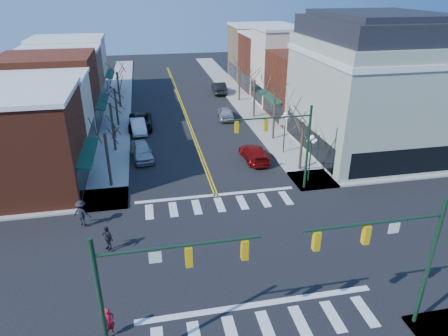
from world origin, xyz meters
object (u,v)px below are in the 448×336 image
lamppost_corner (311,150)px  car_right_near (254,153)px  pedestrian_dark_a (107,238)px  victorian_corner (371,85)px  car_left_near (142,151)px  pedestrian_dark_b (82,213)px  car_right_mid (226,113)px  car_left_mid (138,126)px  pedestrian_red_a (109,322)px  car_left_far (140,122)px  lamppost_midblock (285,126)px  car_right_far (219,88)px

lamppost_corner → car_right_near: 6.77m
pedestrian_dark_a → victorian_corner: bearing=75.6°
car_left_near → pedestrian_dark_b: bearing=-117.7°
victorian_corner → car_right_mid: size_ratio=3.10×
car_left_near → car_left_mid: 7.79m
car_right_mid → pedestrian_red_a: size_ratio=2.93×
car_left_near → pedestrian_red_a: 21.80m
car_right_near → car_left_far: bearing=-49.7°
car_left_mid → victorian_corner: bearing=-28.4°
lamppost_midblock → car_right_far: lamppost_midblock is taller
car_left_near → lamppost_midblock: bearing=-13.2°
car_left_mid → car_left_far: size_ratio=0.79×
victorian_corner → car_right_far: victorian_corner is taller
lamppost_corner → lamppost_midblock: size_ratio=1.00×
car_left_mid → car_right_mid: 11.25m
car_left_far → pedestrian_dark_a: (-2.29, -23.84, 0.19)m
victorian_corner → car_left_near: bearing=174.9°
car_left_mid → car_right_far: 20.10m
car_left_mid → pedestrian_dark_b: size_ratio=2.39×
car_left_near → car_left_far: (-0.05, 9.20, 0.01)m
car_right_mid → pedestrian_dark_a: 28.48m
lamppost_midblock → car_right_mid: lamppost_midblock is taller
car_left_far → lamppost_midblock: bearing=-36.5°
car_left_near → pedestrian_red_a: bearing=-101.9°
pedestrian_dark_b → car_right_far: bearing=-93.5°
car_left_near → car_right_mid: car_left_near is taller
lamppost_midblock → car_left_near: size_ratio=0.93×
car_right_far → lamppost_midblock: bearing=96.4°
car_left_mid → car_left_far: 1.45m
victorian_corner → car_right_mid: 18.28m
car_left_mid → pedestrian_dark_a: (-2.03, -22.41, 0.24)m
lamppost_corner → car_left_near: size_ratio=0.93×
car_left_mid → car_left_far: bearing=75.1°
pedestrian_dark_a → pedestrian_dark_b: size_ratio=0.88×
car_left_near → car_left_mid: size_ratio=1.02×
victorian_corner → lamppost_corner: size_ratio=3.29×
victorian_corner → lamppost_midblock: size_ratio=3.29×
car_left_near → pedestrian_dark_b: (-4.26, -11.37, 0.31)m
lamppost_midblock → car_left_near: bearing=173.9°
car_left_near → car_right_near: bearing=-20.4°
pedestrian_dark_a → car_right_far: bearing=117.6°
lamppost_corner → car_left_near: (-13.94, 7.99, -2.17)m
car_right_near → pedestrian_red_a: size_ratio=3.20×
car_left_near → pedestrian_dark_a: 14.82m
car_left_mid → pedestrian_dark_b: pedestrian_dark_b is taller
lamppost_midblock → car_left_far: size_ratio=0.75×
lamppost_midblock → car_right_mid: size_ratio=0.94×
car_left_near → pedestrian_dark_a: pedestrian_dark_a is taller
lamppost_corner → car_left_mid: size_ratio=0.94×
car_right_near → pedestrian_dark_a: pedestrian_dark_a is taller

